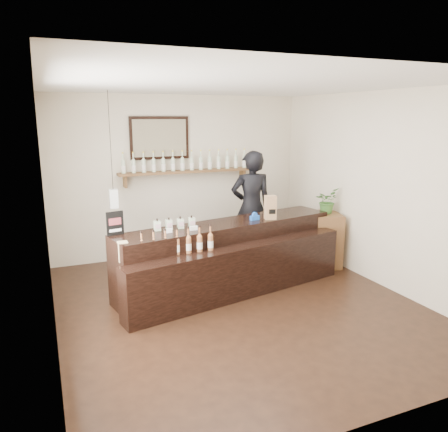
% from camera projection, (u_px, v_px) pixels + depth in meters
% --- Properties ---
extents(ground, '(5.00, 5.00, 0.00)m').
position_uv_depth(ground, '(238.00, 305.00, 5.78)').
color(ground, black).
rests_on(ground, ground).
extents(room_shell, '(5.00, 5.00, 5.00)m').
position_uv_depth(room_shell, '(239.00, 177.00, 5.40)').
color(room_shell, beige).
rests_on(room_shell, ground).
extents(back_wall_decor, '(2.66, 0.96, 1.69)m').
position_uv_depth(back_wall_decor, '(174.00, 157.00, 7.47)').
color(back_wall_decor, brown).
rests_on(back_wall_decor, ground).
extents(counter, '(3.46, 1.55, 1.11)m').
position_uv_depth(counter, '(231.00, 259.00, 6.25)').
color(counter, black).
rests_on(counter, ground).
extents(promo_sign, '(0.22, 0.06, 0.31)m').
position_uv_depth(promo_sign, '(115.00, 223.00, 5.54)').
color(promo_sign, black).
rests_on(promo_sign, counter).
extents(paper_bag, '(0.18, 0.15, 0.35)m').
position_uv_depth(paper_bag, '(270.00, 208.00, 6.41)').
color(paper_bag, '#976F49').
rests_on(paper_bag, counter).
extents(tape_dispenser, '(0.15, 0.07, 0.12)m').
position_uv_depth(tape_dispenser, '(255.00, 217.00, 6.39)').
color(tape_dispenser, blue).
rests_on(tape_dispenser, counter).
extents(side_cabinet, '(0.61, 0.71, 0.89)m').
position_uv_depth(side_cabinet, '(325.00, 239.00, 7.25)').
color(side_cabinet, brown).
rests_on(side_cabinet, ground).
extents(potted_plant, '(0.49, 0.47, 0.42)m').
position_uv_depth(potted_plant, '(327.00, 201.00, 7.11)').
color(potted_plant, '#3B6D2B').
rests_on(potted_plant, side_cabinet).
extents(shopkeeper, '(0.86, 0.65, 2.14)m').
position_uv_depth(shopkeeper, '(251.00, 200.00, 7.29)').
color(shopkeeper, black).
rests_on(shopkeeper, ground).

